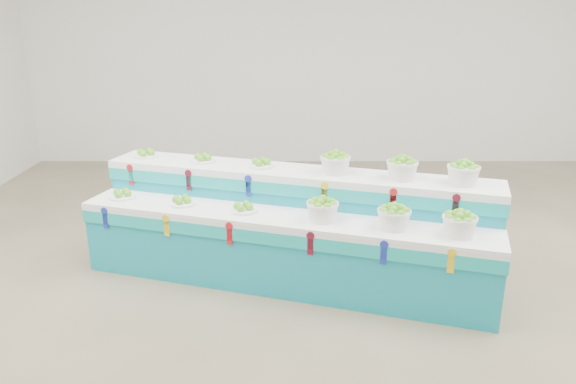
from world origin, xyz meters
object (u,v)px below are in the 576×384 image
(basket_lower_left, at_px, (323,209))
(basket_upper_right, at_px, (463,173))
(display_stand, at_px, (288,227))
(plate_upper_mid, at_px, (203,157))

(basket_lower_left, relative_size, basket_upper_right, 1.00)
(display_stand, distance_m, basket_lower_left, 0.56)
(display_stand, distance_m, plate_upper_mid, 1.16)
(plate_upper_mid, bearing_deg, display_stand, -31.03)
(display_stand, bearing_deg, basket_upper_right, 8.86)
(display_stand, height_order, basket_upper_right, basket_upper_right)
(display_stand, relative_size, basket_upper_right, 13.71)
(basket_lower_left, bearing_deg, plate_upper_mid, 143.44)
(display_stand, height_order, basket_lower_left, display_stand)
(display_stand, xyz_separation_m, basket_upper_right, (1.56, -0.23, 0.62))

